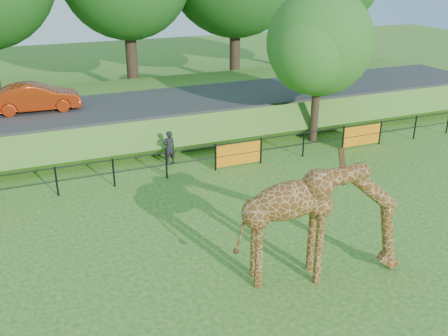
# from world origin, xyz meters

# --- Properties ---
(ground) EXTENTS (90.00, 90.00, 0.00)m
(ground) POSITION_xyz_m (0.00, 0.00, 0.00)
(ground) COLOR #265D17
(ground) RESTS_ON ground
(giraffe) EXTENTS (4.50, 1.85, 3.17)m
(giraffe) POSITION_xyz_m (1.83, 0.30, 1.58)
(giraffe) COLOR #5D3513
(giraffe) RESTS_ON ground
(perimeter_fence) EXTENTS (28.07, 0.10, 1.10)m
(perimeter_fence) POSITION_xyz_m (0.00, 8.00, 0.55)
(perimeter_fence) COLOR black
(perimeter_fence) RESTS_ON ground
(embankment) EXTENTS (40.00, 9.00, 1.30)m
(embankment) POSITION_xyz_m (0.00, 15.50, 0.65)
(embankment) COLOR #265D17
(embankment) RESTS_ON ground
(road) EXTENTS (40.00, 5.00, 0.12)m
(road) POSITION_xyz_m (0.00, 14.00, 1.36)
(road) COLOR #323235
(road) RESTS_ON embankment
(car_red) EXTENTS (3.88, 1.49, 1.26)m
(car_red) POSITION_xyz_m (-4.10, 14.42, 2.05)
(car_red) COLOR red
(car_red) RESTS_ON road
(visitor) EXTENTS (0.56, 0.41, 1.41)m
(visitor) POSITION_xyz_m (0.53, 9.38, 0.70)
(visitor) COLOR black
(visitor) RESTS_ON ground
(tree_east) EXTENTS (5.40, 4.71, 6.76)m
(tree_east) POSITION_xyz_m (7.60, 9.63, 4.28)
(tree_east) COLOR black
(tree_east) RESTS_ON ground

